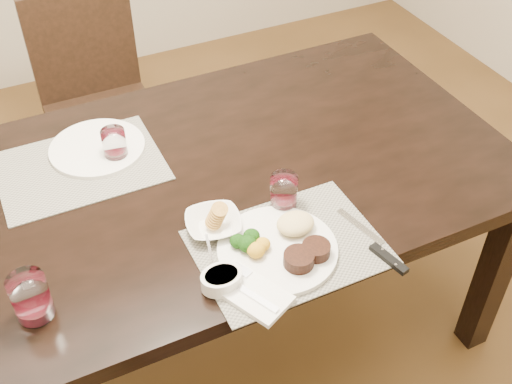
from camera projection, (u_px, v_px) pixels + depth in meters
name	position (u px, v px, depth m)	size (l,w,h in m)	color
ground_plane	(189.00, 342.00, 2.29)	(4.50, 4.50, 0.00)	#452F16
dining_table	(173.00, 205.00, 1.85)	(2.00, 1.00, 0.75)	black
chair_far	(96.00, 93.00, 2.59)	(0.42, 0.42, 0.90)	black
placemat_near	(288.00, 247.00, 1.61)	(0.46, 0.34, 0.00)	slate
placemat_far	(80.00, 167.00, 1.85)	(0.46, 0.34, 0.00)	slate
dinner_plate	(283.00, 245.00, 1.59)	(0.30, 0.30, 0.05)	silver
napkin_fork	(251.00, 292.00, 1.49)	(0.17, 0.21, 0.02)	white
steak_knife	(381.00, 251.00, 1.59)	(0.05, 0.27, 0.01)	white
cracker_bowl	(213.00, 223.00, 1.64)	(0.17, 0.17, 0.06)	silver
sauce_ramekin	(222.00, 279.00, 1.50)	(0.10, 0.15, 0.08)	silver
wine_glass_near	(284.00, 193.00, 1.69)	(0.07, 0.07, 0.10)	silver
far_plate	(97.00, 148.00, 1.90)	(0.28, 0.28, 0.01)	silver
wine_glass_far	(115.00, 146.00, 1.85)	(0.07, 0.07, 0.10)	silver
wine_glass_side	(32.00, 299.00, 1.42)	(0.08, 0.08, 0.12)	silver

